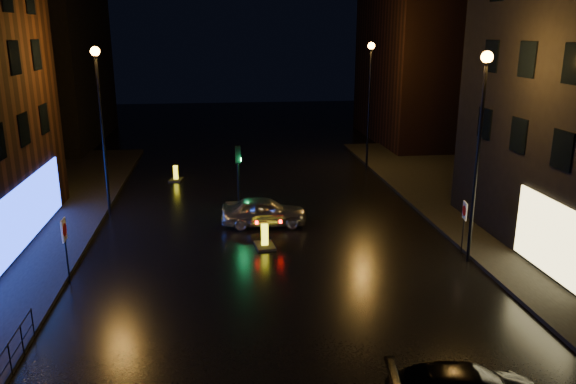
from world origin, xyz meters
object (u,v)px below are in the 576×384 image
silver_hatchback (264,211)px  road_sign_right (464,215)px  bollard_near (265,242)px  bollard_far (176,177)px  road_sign_left (65,235)px  traffic_signal (239,201)px

silver_hatchback → road_sign_right: (7.99, -4.63, 1.00)m
bollard_near → bollard_far: size_ratio=1.05×
silver_hatchback → road_sign_left: size_ratio=1.64×
bollard_near → road_sign_left: 8.19m
bollard_near → road_sign_left: bearing=-167.3°
bollard_far → road_sign_right: bearing=-36.3°
silver_hatchback → road_sign_right: bearing=-116.3°
traffic_signal → bollard_far: 7.56m
road_sign_right → traffic_signal: bearing=-29.1°
traffic_signal → road_sign_right: 11.63m
traffic_signal → bollard_far: (-3.69, 6.59, -0.29)m
traffic_signal → road_sign_left: 10.53m
traffic_signal → bollard_far: size_ratio=2.85×
silver_hatchback → bollard_near: size_ratio=3.21×
bollard_near → road_sign_right: bearing=-18.5°
bollard_far → road_sign_left: size_ratio=0.49×
road_sign_right → bollard_far: bearing=-38.0°
silver_hatchback → bollard_near: silver_hatchback is taller
road_sign_left → road_sign_right: (15.79, 0.87, -0.17)m
bollard_far → silver_hatchback: bearing=-51.5°
road_sign_left → road_sign_right: bearing=1.8°
traffic_signal → road_sign_left: traffic_signal is taller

